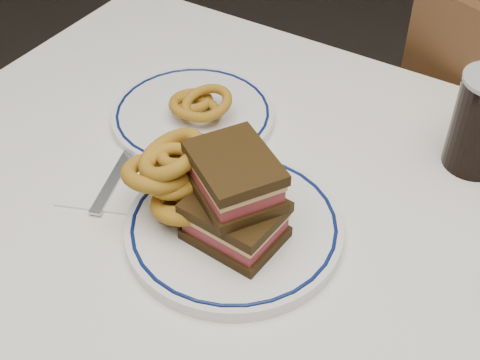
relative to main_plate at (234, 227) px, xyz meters
The scene contains 8 objects.
dining_table 0.15m from the main_plate, 57.70° to the left, with size 1.27×0.87×0.75m.
main_plate is the anchor object (origin of this frame).
reuben_sandwich 0.07m from the main_plate, 53.02° to the right, with size 0.15×0.14×0.12m.
onion_rings_main 0.10m from the main_plate, behind, with size 0.15×0.13×0.14m.
ketchup_ramekin 0.11m from the main_plate, 113.43° to the left, with size 0.06×0.06×0.04m.
far_plate 0.26m from the main_plate, 137.12° to the left, with size 0.27×0.27×0.02m.
onion_rings_far 0.26m from the main_plate, 135.35° to the left, with size 0.12×0.10×0.06m.
napkin_fork 0.21m from the main_plate, behind, with size 0.18×0.20×0.01m.
Camera 1 is at (0.29, -0.61, 1.43)m, focal length 50.00 mm.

